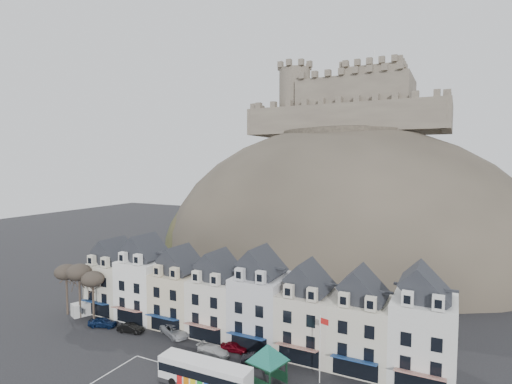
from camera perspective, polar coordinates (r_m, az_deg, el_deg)
townhouse_terrace at (r=57.95m, az=-2.09°, el=-15.15°), size 54.40×9.35×11.80m
castle_hill at (r=106.79m, az=12.51°, el=-9.07°), size 100.00×76.00×68.00m
castle at (r=112.00m, az=13.37°, el=12.18°), size 50.20×22.20×22.00m
tree_left_far at (r=72.09m, az=-25.49°, el=-10.34°), size 3.61×3.61×8.24m
tree_left_mid at (r=69.71m, az=-23.96°, el=-10.49°), size 3.78×3.78×8.64m
tree_left_near at (r=67.66m, az=-22.30°, el=-11.49°), size 3.43×3.43×7.84m
bus at (r=47.93m, az=-7.37°, el=-24.29°), size 10.80×2.72×3.04m
bus_shelter at (r=47.48m, az=1.70°, el=-21.99°), size 7.01×7.01×4.58m
flagpole at (r=47.78m, az=9.22°, el=-20.72°), size 1.09×0.37×7.75m
white_van at (r=72.63m, az=-23.02°, el=-14.99°), size 3.46×4.85×2.03m
car_navy at (r=66.71m, az=-21.07°, el=-16.97°), size 4.51×2.96×1.43m
car_black at (r=63.48m, az=-17.46°, el=-18.07°), size 4.05×2.02×1.27m
car_silver at (r=61.02m, az=-11.53°, el=-18.79°), size 5.85×4.47×1.50m
car_white at (r=54.88m, az=-6.12°, el=-21.60°), size 4.53×2.08×1.28m
car_maroon at (r=55.64m, az=-3.15°, el=-21.24°), size 3.79×2.11×1.22m
car_charcoal at (r=52.19m, az=0.46°, el=-22.91°), size 4.66×2.97×1.45m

